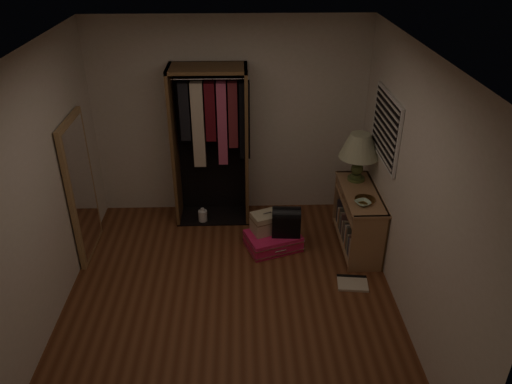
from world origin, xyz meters
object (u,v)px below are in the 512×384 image
train_case (267,222)px  table_lamp (359,147)px  pink_suitcase (273,241)px  white_jug (203,216)px  open_wardrobe (213,133)px  black_bag (286,220)px  floor_mirror (81,189)px  console_bookshelf (357,216)px

train_case → table_lamp: size_ratio=0.71×
pink_suitcase → white_jug: (-0.90, 0.62, -0.01)m
train_case → table_lamp: (1.10, 0.26, 0.87)m
train_case → white_jug: (-0.83, 0.55, -0.23)m
open_wardrobe → table_lamp: bearing=-14.6°
pink_suitcase → train_case: train_case is taller
table_lamp → white_jug: (-1.93, 0.29, -1.10)m
train_case → white_jug: train_case is taller
open_wardrobe → white_jug: (-0.17, -0.17, -1.12)m
black_bag → table_lamp: table_lamp is taller
black_bag → white_jug: (-1.05, 0.62, -0.30)m
black_bag → pink_suitcase: bearing=-175.1°
floor_mirror → white_jug: floor_mirror is taller
open_wardrobe → floor_mirror: 1.71m
console_bookshelf → open_wardrobe: bearing=157.3°
console_bookshelf → white_jug: (-1.92, 0.56, -0.30)m
floor_mirror → white_jug: 1.63m
floor_mirror → black_bag: size_ratio=4.59×
black_bag → train_case: bearing=167.2°
console_bookshelf → black_bag: (-0.87, -0.06, -0.01)m
floor_mirror → train_case: size_ratio=3.91×
pink_suitcase → black_bag: bearing=-18.2°
open_wardrobe → white_jug: open_wardrobe is taller
console_bookshelf → black_bag: size_ratio=3.02×
open_wardrobe → floor_mirror: open_wardrobe is taller
pink_suitcase → table_lamp: bearing=-1.4°
pink_suitcase → white_jug: 1.09m
console_bookshelf → table_lamp: 0.85m
floor_mirror → pink_suitcase: size_ratio=2.24×
pink_suitcase → black_bag: size_ratio=2.05×
console_bookshelf → pink_suitcase: 1.07m
console_bookshelf → train_case: bearing=179.4°
console_bookshelf → pink_suitcase: size_ratio=1.48×
console_bookshelf → black_bag: 0.87m
console_bookshelf → white_jug: console_bookshelf is taller
open_wardrobe → floor_mirror: (-1.49, -0.77, -0.36)m
open_wardrobe → white_jug: 1.15m
black_bag → console_bookshelf: bearing=7.5°
train_case → console_bookshelf: bearing=-22.6°
console_bookshelf → white_jug: 2.03m
floor_mirror → pink_suitcase: floor_mirror is taller
black_bag → white_jug: size_ratio=1.79×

